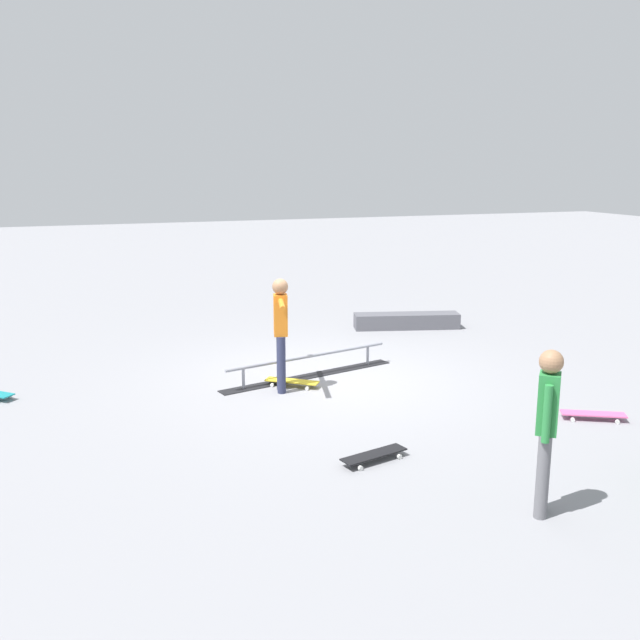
{
  "coord_description": "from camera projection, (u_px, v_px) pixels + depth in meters",
  "views": [
    {
      "loc": [
        3.52,
        9.64,
        3.22
      ],
      "look_at": [
        0.17,
        0.28,
        1.0
      ],
      "focal_mm": 39.5,
      "sensor_mm": 36.0,
      "label": 1
    }
  ],
  "objects": [
    {
      "name": "skate_ledge",
      "position": [
        407.0,
        321.0,
        14.01
      ],
      "size": [
        2.12,
        0.95,
        0.3
      ],
      "primitive_type": "cube",
      "rotation": [
        0.0,
        0.0,
        -0.26
      ],
      "color": "#595960",
      "rests_on": "ground_plane"
    },
    {
      "name": "skateboard_main",
      "position": [
        292.0,
        381.0,
        10.38
      ],
      "size": [
        0.76,
        0.64,
        0.09
      ],
      "rotation": [
        0.0,
        0.0,
        2.5
      ],
      "color": "yellow",
      "rests_on": "ground_plane"
    },
    {
      "name": "loose_skateboard_pink",
      "position": [
        593.0,
        414.0,
        9.02
      ],
      "size": [
        0.8,
        0.55,
        0.09
      ],
      "rotation": [
        0.0,
        0.0,
        5.8
      ],
      "color": "#E05993",
      "rests_on": "ground_plane"
    },
    {
      "name": "bystander_green_shirt",
      "position": [
        547.0,
        423.0,
        6.42
      ],
      "size": [
        0.29,
        0.32,
        1.59
      ],
      "rotation": [
        0.0,
        0.0,
        0.87
      ],
      "color": "slate",
      "rests_on": "ground_plane"
    },
    {
      "name": "skater_main",
      "position": [
        281.0,
        327.0,
        9.96
      ],
      "size": [
        0.38,
        1.31,
        1.65
      ],
      "rotation": [
        0.0,
        0.0,
        4.48
      ],
      "color": "#2D3351",
      "rests_on": "ground_plane"
    },
    {
      "name": "ground_plane",
      "position": [
        324.0,
        379.0,
        10.72
      ],
      "size": [
        60.0,
        60.0,
        0.0
      ],
      "primitive_type": "plane",
      "color": "gray"
    },
    {
      "name": "loose_skateboard_black",
      "position": [
        374.0,
        455.0,
        7.77
      ],
      "size": [
        0.82,
        0.4,
        0.09
      ],
      "rotation": [
        0.0,
        0.0,
        3.39
      ],
      "color": "black",
      "rests_on": "ground_plane"
    },
    {
      "name": "grind_rail",
      "position": [
        309.0,
        367.0,
        10.83
      ],
      "size": [
        2.97,
        0.96,
        0.35
      ],
      "rotation": [
        0.0,
        0.0,
        0.24
      ],
      "color": "black",
      "rests_on": "ground_plane"
    }
  ]
}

